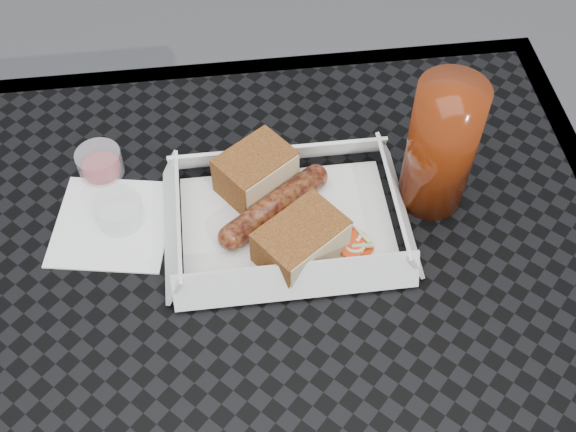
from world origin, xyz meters
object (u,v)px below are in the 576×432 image
(food_tray, at_px, (287,224))
(bratwurst, at_px, (274,206))
(drink_glass, at_px, (441,147))
(patio_table, at_px, (257,376))

(food_tray, bearing_deg, bratwurst, 129.24)
(food_tray, height_order, drink_glass, drink_glass)
(patio_table, xyz_separation_m, drink_glass, (0.21, 0.15, 0.15))
(patio_table, xyz_separation_m, bratwurst, (0.04, 0.15, 0.09))
(food_tray, bearing_deg, drink_glass, 7.89)
(food_tray, relative_size, bratwurst, 1.77)
(bratwurst, bearing_deg, drink_glass, 2.73)
(bratwurst, bearing_deg, patio_table, -103.79)
(patio_table, distance_m, bratwurst, 0.18)
(patio_table, bearing_deg, food_tray, 70.32)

